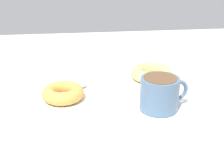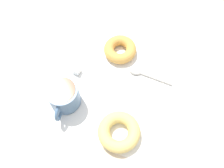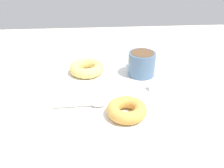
{
  "view_description": "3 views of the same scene",
  "coord_description": "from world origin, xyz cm",
  "views": [
    {
      "loc": [
        7.84,
        67.76,
        32.56
      ],
      "look_at": [
        -0.24,
        -0.69,
        2.3
      ],
      "focal_mm": 50.0,
      "sensor_mm": 36.0,
      "label": 1
    },
    {
      "loc": [
        -27.84,
        -13.12,
        64.17
      ],
      "look_at": [
        -0.24,
        -0.69,
        2.3
      ],
      "focal_mm": 40.0,
      "sensor_mm": 36.0,
      "label": 2
    },
    {
      "loc": [
        59.38,
        -5.19,
        36.68
      ],
      "look_at": [
        -0.24,
        -0.69,
        2.3
      ],
      "focal_mm": 40.0,
      "sensor_mm": 36.0,
      "label": 3
    }
  ],
  "objects": [
    {
      "name": "coffee_cup",
      "position": [
        -9.47,
        9.13,
        4.08
      ],
      "size": [
        11.11,
        8.33,
        7.29
      ],
      "color": "slate",
      "rests_on": "napkin"
    },
    {
      "name": "spoon",
      "position": [
        7.1,
        -6.55,
        0.7
      ],
      "size": [
        2.48,
        13.09,
        0.9
      ],
      "color": "#B7B2A8",
      "rests_on": "napkin"
    },
    {
      "name": "napkin",
      "position": [
        -0.24,
        -0.69,
        0.15
      ],
      "size": [
        36.85,
        36.85,
        0.3
      ],
      "primitive_type": "cube",
      "rotation": [
        0.0,
        0.0,
        0.07
      ],
      "color": "white",
      "rests_on": "ground_plane"
    },
    {
      "name": "sugar_cube",
      "position": [
        -0.35,
        10.62,
        1.25
      ],
      "size": [
        1.91,
        1.91,
        1.91
      ],
      "primitive_type": "cube",
      "color": "white",
      "rests_on": "napkin"
    },
    {
      "name": "ground_plane",
      "position": [
        0.0,
        0.0,
        -1.0
      ],
      "size": [
        120.0,
        120.0,
        2.0
      ],
      "primitive_type": "cube",
      "color": "beige"
    },
    {
      "name": "donut_far",
      "position": [
        -11.66,
        -7.8,
        1.88
      ],
      "size": [
        10.92,
        10.92,
        3.16
      ],
      "primitive_type": "torus",
      "color": "#E5C66B",
      "rests_on": "napkin"
    },
    {
      "name": "donut_near_cup",
      "position": [
        11.46,
        1.93,
        1.83
      ],
      "size": [
        9.69,
        9.69,
        3.06
      ],
      "primitive_type": "torus",
      "color": "gold",
      "rests_on": "napkin"
    }
  ]
}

